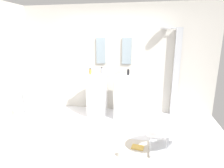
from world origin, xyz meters
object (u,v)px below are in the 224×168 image
shower_column (175,71)px  coffee_mug (120,154)px  pedestal_sink_left (97,95)px  soap_bottle_grey (102,71)px  lounge_chair (168,133)px  soap_bottle_black (128,72)px  pedestal_sink_right (124,96)px  towel_rack (29,98)px  magazine_ochre (138,147)px  soap_bottle_amber (90,72)px

shower_column → coffee_mug: bearing=-118.2°
pedestal_sink_left → soap_bottle_grey: 0.57m
lounge_chair → soap_bottle_grey: bearing=136.8°
soap_bottle_grey → soap_bottle_black: soap_bottle_grey is taller
pedestal_sink_right → soap_bottle_black: size_ratio=7.88×
shower_column → soap_bottle_black: 1.11m
lounge_chair → soap_bottle_black: size_ratio=7.25×
towel_rack → magazine_ochre: (2.26, -0.43, -0.61)m
magazine_ochre → soap_bottle_black: bearing=112.0°
pedestal_sink_left → magazine_ochre: size_ratio=5.44×
shower_column → coffee_mug: (-1.01, -1.88, -1.03)m
soap_bottle_black → pedestal_sink_right: bearing=-134.2°
pedestal_sink_left → lounge_chair: pedestal_sink_left is taller
pedestal_sink_left → pedestal_sink_right: 0.64m
pedestal_sink_right → towel_rack: pedestal_sink_right is taller
pedestal_sink_left → soap_bottle_amber: size_ratio=7.69×
lounge_chair → pedestal_sink_right: bearing=125.3°
coffee_mug → soap_bottle_amber: size_ratio=0.57×
soap_bottle_grey → soap_bottle_black: 0.62m
soap_bottle_amber → pedestal_sink_left: bearing=2.6°
pedestal_sink_left → soap_bottle_grey: bearing=43.7°
pedestal_sink_right → lounge_chair: size_ratio=1.09×
pedestal_sink_right → towel_rack: bearing=-157.0°
shower_column → magazine_ochre: (-0.75, -1.61, -1.06)m
pedestal_sink_right → soap_bottle_black: soap_bottle_black is taller
lounge_chair → towel_rack: bearing=170.9°
soap_bottle_grey → lounge_chair: bearing=-43.2°
towel_rack → soap_bottle_grey: bearing=33.7°
pedestal_sink_left → pedestal_sink_right: size_ratio=1.00×
magazine_ochre → pedestal_sink_left: bearing=138.7°
soap_bottle_black → soap_bottle_amber: (-0.87, -0.09, 0.00)m
pedestal_sink_left → soap_bottle_amber: 0.56m
lounge_chair → shower_column: bearing=80.3°
soap_bottle_grey → pedestal_sink_right: bearing=-10.1°
shower_column → towel_rack: shower_column is taller
lounge_chair → magazine_ochre: (-0.48, 0.01, -0.33)m
shower_column → magazine_ochre: bearing=-115.1°
towel_rack → soap_bottle_amber: 1.40m
lounge_chair → magazine_ochre: 0.58m
coffee_mug → soap_bottle_grey: (-0.67, 1.59, 1.03)m
pedestal_sink_right → soap_bottle_amber: size_ratio=7.69×
pedestal_sink_right → coffee_mug: bearing=-84.9°
magazine_ochre → coffee_mug: 0.38m
pedestal_sink_right → towel_rack: 2.03m
pedestal_sink_right → lounge_chair: (0.87, -1.23, -0.17)m
magazine_ochre → soap_bottle_amber: bearing=142.7°
shower_column → soap_bottle_black: bearing=-164.0°
soap_bottle_amber → soap_bottle_grey: bearing=22.5°
soap_bottle_grey → magazine_ochre: bearing=-54.7°
towel_rack → soap_bottle_amber: soap_bottle_amber is taller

